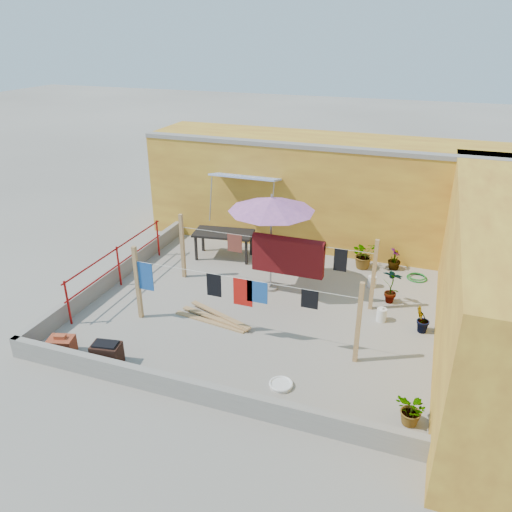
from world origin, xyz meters
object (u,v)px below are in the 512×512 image
at_px(green_hose, 417,277).
at_px(patio_umbrella, 272,205).
at_px(brazier, 107,354).
at_px(white_basin, 281,384).
at_px(water_jug_a, 381,315).
at_px(outdoor_table, 224,235).
at_px(plant_back_a, 364,254).
at_px(brick_stack, 62,346).
at_px(water_jug_b, 372,282).

bearing_deg(green_hose, patio_umbrella, -152.16).
bearing_deg(patio_umbrella, brazier, -116.65).
relative_size(brazier, white_basin, 1.35).
bearing_deg(white_basin, green_hose, 68.60).
relative_size(white_basin, water_jug_a, 1.28).
bearing_deg(white_basin, water_jug_a, 63.44).
xyz_separation_m(white_basin, water_jug_a, (1.50, 2.99, 0.12)).
bearing_deg(water_jug_a, green_hose, 75.31).
distance_m(outdoor_table, plant_back_a, 4.04).
relative_size(brick_stack, brazier, 0.95).
height_order(brick_stack, plant_back_a, plant_back_a).
bearing_deg(brazier, water_jug_a, 35.31).
bearing_deg(water_jug_a, water_jug_b, 105.28).
relative_size(brazier, water_jug_a, 1.72).
bearing_deg(brick_stack, brazier, -0.00).
height_order(outdoor_table, white_basin, outdoor_table).
bearing_deg(white_basin, brazier, -171.34).
bearing_deg(outdoor_table, green_hose, 5.17).
xyz_separation_m(white_basin, plant_back_a, (0.67, 5.69, 0.36)).
distance_m(patio_umbrella, white_basin, 4.48).
xyz_separation_m(brick_stack, green_hose, (6.74, 6.02, -0.15)).
relative_size(water_jug_b, green_hose, 0.64).
bearing_deg(brazier, brick_stack, 180.00).
bearing_deg(brazier, outdoor_table, 88.06).
xyz_separation_m(patio_umbrella, white_basin, (1.40, -3.61, -2.25)).
relative_size(outdoor_table, white_basin, 3.90).
distance_m(patio_umbrella, brazier, 5.07).
height_order(water_jug_a, green_hose, water_jug_a).
xyz_separation_m(water_jug_b, plant_back_a, (-0.38, 1.09, 0.25)).
bearing_deg(brazier, white_basin, 8.66).
relative_size(outdoor_table, water_jug_a, 4.98).
bearing_deg(green_hose, outdoor_table, -174.83).
xyz_separation_m(patio_umbrella, outdoor_table, (-1.89, 1.38, -1.58)).
distance_m(brick_stack, white_basin, 4.62).
xyz_separation_m(water_jug_b, green_hose, (1.09, 0.89, -0.12)).
distance_m(brazier, water_jug_a, 6.10).
relative_size(patio_umbrella, green_hose, 4.69).
xyz_separation_m(brick_stack, water_jug_b, (5.65, 5.13, -0.04)).
relative_size(water_jug_a, water_jug_b, 1.04).
bearing_deg(brazier, water_jug_b, 48.51).
distance_m(brazier, white_basin, 3.52).
bearing_deg(patio_umbrella, brick_stack, -127.62).
relative_size(brazier, green_hose, 1.15).
height_order(brazier, plant_back_a, plant_back_a).
height_order(brick_stack, water_jug_b, brick_stack).
bearing_deg(brick_stack, plant_back_a, 49.73).
distance_m(white_basin, green_hose, 5.89).
xyz_separation_m(brick_stack, white_basin, (4.59, 0.53, -0.15)).
height_order(outdoor_table, brazier, outdoor_table).
bearing_deg(brazier, green_hose, 46.91).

